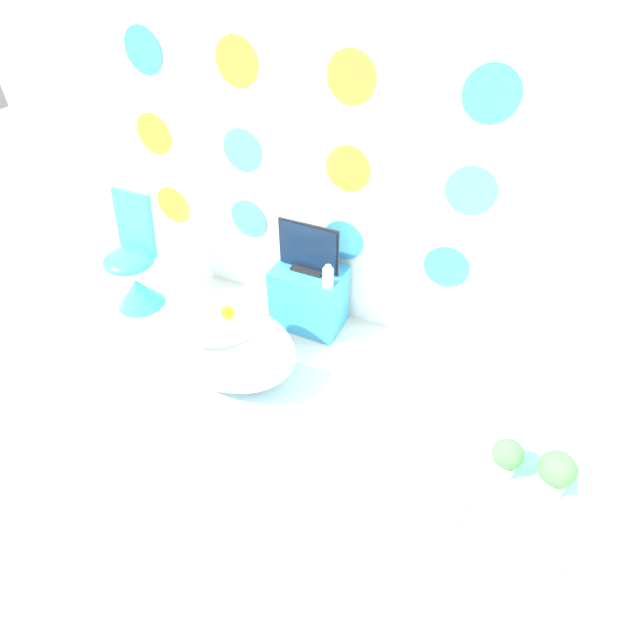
{
  "coord_description": "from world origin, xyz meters",
  "views": [
    {
      "loc": [
        1.42,
        -0.91,
        2.38
      ],
      "look_at": [
        0.61,
        0.84,
        0.73
      ],
      "focal_mm": 28.0,
      "sensor_mm": 36.0,
      "label": 1
    }
  ],
  "objects_px": {
    "potted_plant_left": "(507,457)",
    "tv": "(308,250)",
    "bathtub": "(225,344)",
    "chair": "(135,274)",
    "potted_plant_right": "(556,472)",
    "vase": "(328,277)"
  },
  "relations": [
    {
      "from": "tv",
      "to": "vase",
      "type": "xyz_separation_m",
      "value": [
        0.19,
        -0.11,
        -0.09
      ]
    },
    {
      "from": "potted_plant_left",
      "to": "potted_plant_right",
      "type": "xyz_separation_m",
      "value": [
        0.18,
        0.0,
        0.01
      ]
    },
    {
      "from": "chair",
      "to": "tv",
      "type": "bearing_deg",
      "value": 14.55
    },
    {
      "from": "bathtub",
      "to": "potted_plant_right",
      "type": "bearing_deg",
      "value": -12.65
    },
    {
      "from": "chair",
      "to": "potted_plant_left",
      "type": "relative_size",
      "value": 4.76
    },
    {
      "from": "vase",
      "to": "potted_plant_left",
      "type": "xyz_separation_m",
      "value": [
        1.24,
        -0.98,
        0.11
      ]
    },
    {
      "from": "chair",
      "to": "vase",
      "type": "relative_size",
      "value": 5.56
    },
    {
      "from": "tv",
      "to": "potted_plant_left",
      "type": "xyz_separation_m",
      "value": [
        1.43,
        -1.09,
        0.02
      ]
    },
    {
      "from": "potted_plant_left",
      "to": "chair",
      "type": "bearing_deg",
      "value": 164.24
    },
    {
      "from": "tv",
      "to": "potted_plant_right",
      "type": "bearing_deg",
      "value": -33.95
    },
    {
      "from": "potted_plant_left",
      "to": "bathtub",
      "type": "bearing_deg",
      "value": 165.98
    },
    {
      "from": "chair",
      "to": "vase",
      "type": "height_order",
      "value": "chair"
    },
    {
      "from": "tv",
      "to": "bathtub",
      "type": "bearing_deg",
      "value": -111.74
    },
    {
      "from": "potted_plant_left",
      "to": "vase",
      "type": "bearing_deg",
      "value": 141.65
    },
    {
      "from": "potted_plant_left",
      "to": "tv",
      "type": "bearing_deg",
      "value": 142.72
    },
    {
      "from": "bathtub",
      "to": "tv",
      "type": "bearing_deg",
      "value": 68.26
    },
    {
      "from": "tv",
      "to": "potted_plant_left",
      "type": "relative_size",
      "value": 2.37
    },
    {
      "from": "chair",
      "to": "vase",
      "type": "distance_m",
      "value": 1.49
    },
    {
      "from": "chair",
      "to": "potted_plant_right",
      "type": "distance_m",
      "value": 3.0
    },
    {
      "from": "vase",
      "to": "potted_plant_left",
      "type": "relative_size",
      "value": 0.86
    },
    {
      "from": "bathtub",
      "to": "vase",
      "type": "distance_m",
      "value": 0.78
    },
    {
      "from": "bathtub",
      "to": "potted_plant_right",
      "type": "height_order",
      "value": "potted_plant_right"
    }
  ]
}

